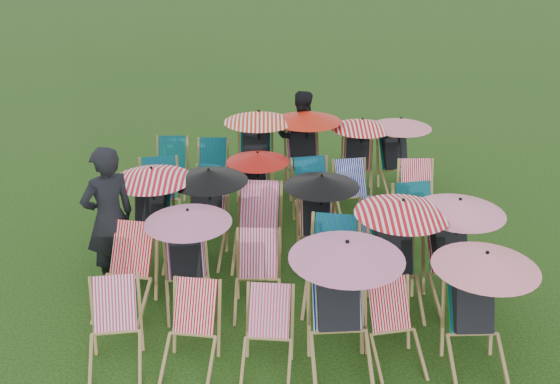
{
  "coord_description": "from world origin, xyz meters",
  "views": [
    {
      "loc": [
        -0.26,
        -7.71,
        4.54
      ],
      "look_at": [
        -0.1,
        0.35,
        0.9
      ],
      "focal_mm": 40.0,
      "sensor_mm": 36.0,
      "label": 1
    }
  ],
  "objects_px": {
    "deckchair_5": "(478,309)",
    "deckchair_29": "(398,153)",
    "deckchair_0": "(114,329)",
    "person_left": "(109,218)",
    "person_rear": "(301,137)"
  },
  "relations": [
    {
      "from": "person_left",
      "to": "deckchair_29",
      "type": "bearing_deg",
      "value": 176.71
    },
    {
      "from": "deckchair_0",
      "to": "person_left",
      "type": "height_order",
      "value": "person_left"
    },
    {
      "from": "deckchair_0",
      "to": "deckchair_29",
      "type": "xyz_separation_m",
      "value": [
        3.94,
        4.66,
        0.23
      ]
    },
    {
      "from": "deckchair_5",
      "to": "deckchair_29",
      "type": "xyz_separation_m",
      "value": [
        0.06,
        4.73,
        -0.02
      ]
    },
    {
      "from": "deckchair_29",
      "to": "person_rear",
      "type": "bearing_deg",
      "value": 156.67
    },
    {
      "from": "person_left",
      "to": "person_rear",
      "type": "xyz_separation_m",
      "value": [
        2.62,
        3.43,
        -0.12
      ]
    },
    {
      "from": "deckchair_0",
      "to": "person_rear",
      "type": "height_order",
      "value": "person_rear"
    },
    {
      "from": "deckchair_5",
      "to": "deckchair_0",
      "type": "bearing_deg",
      "value": 178.06
    },
    {
      "from": "deckchair_5",
      "to": "deckchair_29",
      "type": "bearing_deg",
      "value": 88.39
    },
    {
      "from": "deckchair_29",
      "to": "deckchair_0",
      "type": "bearing_deg",
      "value": -140.16
    },
    {
      "from": "deckchair_5",
      "to": "deckchair_29",
      "type": "relative_size",
      "value": 1.04
    },
    {
      "from": "deckchair_29",
      "to": "person_rear",
      "type": "relative_size",
      "value": 0.76
    },
    {
      "from": "deckchair_0",
      "to": "deckchair_29",
      "type": "height_order",
      "value": "deckchair_29"
    },
    {
      "from": "deckchair_0",
      "to": "person_rear",
      "type": "bearing_deg",
      "value": 59.13
    },
    {
      "from": "deckchair_29",
      "to": "person_rear",
      "type": "xyz_separation_m",
      "value": [
        -1.69,
        0.4,
        0.17
      ]
    }
  ]
}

